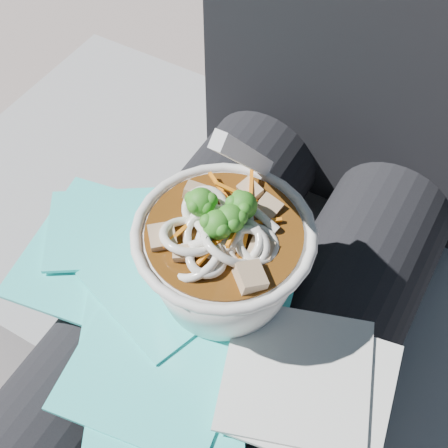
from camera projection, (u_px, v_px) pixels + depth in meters
The scene contains 6 objects.
stone_ledge at pixel (280, 349), 0.96m from camera, with size 1.00×0.50×0.48m, color gray.
lap at pixel (235, 328), 0.64m from camera, with size 0.31×0.48×0.14m.
person_body at pixel (277, 252), 0.67m from camera, with size 0.34×0.94×1.02m.
plastic_bag at pixel (168, 293), 0.57m from camera, with size 0.30×0.30×0.02m.
napkins at pixel (308, 382), 0.51m from camera, with size 0.16×0.15×0.01m.
udon_bowl at pixel (224, 253), 0.52m from camera, with size 0.18×0.18×0.19m.
Camera 1 is at (0.14, -0.27, 1.12)m, focal length 50.00 mm.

